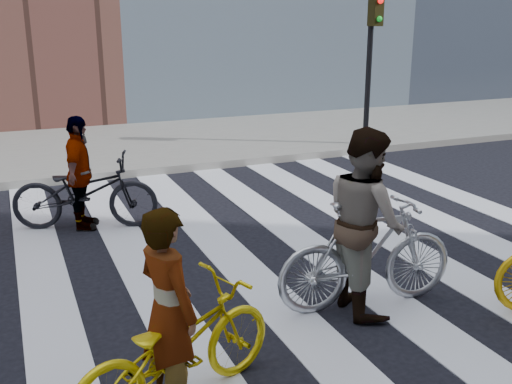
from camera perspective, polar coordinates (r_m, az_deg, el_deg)
ground at (r=7.07m, az=3.92°, el=-7.62°), size 100.00×100.00×0.00m
sidewalk_far at (r=13.86m, az=-10.15°, el=4.48°), size 100.00×5.00×0.15m
zebra_crosswalk at (r=7.07m, az=3.92°, el=-7.57°), size 8.25×10.00×0.01m
traffic_signal at (r=13.30m, az=10.99°, el=13.54°), size 0.22×0.42×3.33m
bike_yellow_left at (r=4.69m, az=-7.60°, el=-14.53°), size 1.91×1.21×0.95m
bike_silver_mid at (r=6.16m, az=10.56°, el=-5.81°), size 1.96×0.72×1.15m
bike_dark_rear at (r=8.65m, az=-15.99°, el=0.00°), size 2.12×1.28×1.05m
rider_left at (r=4.52m, az=-8.37°, el=-11.09°), size 0.56×0.68×1.60m
rider_mid at (r=6.01m, az=10.34°, el=-2.71°), size 0.79×0.97×1.87m
rider_rear at (r=8.58m, az=-16.46°, el=1.71°), size 0.66×1.01×1.59m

